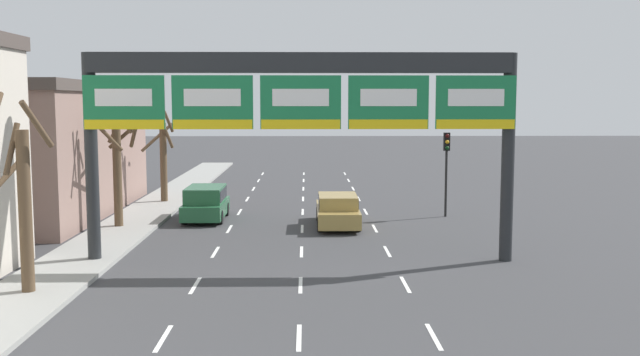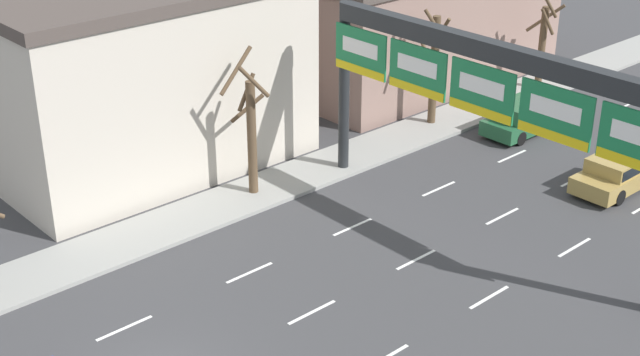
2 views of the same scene
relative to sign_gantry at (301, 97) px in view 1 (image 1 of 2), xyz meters
name	(u,v)px [view 1 (image 1 of 2)]	position (x,y,z in m)	size (l,w,h in m)	color
lane_dashes	(301,267)	(0.00, -0.80, -5.90)	(6.72, 67.00, 0.01)	white
sign_gantry	(301,97)	(0.00, 0.00, 0.00)	(15.26, 0.70, 7.44)	#232628
suv_green	(206,201)	(-4.71, 9.27, -4.99)	(1.92, 4.24, 1.64)	#235B38
car_gold	(338,209)	(1.64, 7.34, -5.11)	(1.93, 4.89, 1.49)	#A88947
traffic_light_near_gantry	(447,156)	(7.18, 10.03, -2.87)	(0.30, 0.35, 4.21)	black
tree_bare_closest	(118,158)	(-8.26, 6.84, -2.67)	(2.17, 2.17, 5.74)	brown
tree_bare_second	(22,195)	(-8.12, -4.38, -2.88)	(1.82, 1.91, 5.88)	brown
tree_bare_furthest	(163,156)	(-7.85, 15.00, -3.22)	(1.97, 1.98, 5.10)	brown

